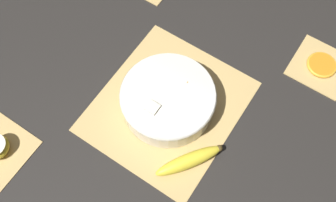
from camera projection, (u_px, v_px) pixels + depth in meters
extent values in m
plane|color=black|center=(168.00, 106.00, 1.08)|extent=(6.00, 6.00, 0.00)
cube|color=tan|center=(168.00, 106.00, 1.07)|extent=(0.41, 0.36, 0.01)
cube|color=brown|center=(199.00, 63.00, 1.13)|extent=(0.01, 0.36, 0.00)
cube|color=brown|center=(192.00, 73.00, 1.12)|extent=(0.01, 0.36, 0.00)
cube|color=brown|center=(184.00, 84.00, 1.10)|extent=(0.01, 0.36, 0.00)
cube|color=brown|center=(176.00, 95.00, 1.09)|extent=(0.01, 0.36, 0.00)
cube|color=brown|center=(168.00, 106.00, 1.07)|extent=(0.01, 0.36, 0.00)
cube|color=brown|center=(160.00, 117.00, 1.06)|extent=(0.01, 0.36, 0.00)
cube|color=brown|center=(151.00, 129.00, 1.04)|extent=(0.01, 0.36, 0.00)
cube|color=brown|center=(142.00, 141.00, 1.03)|extent=(0.01, 0.36, 0.00)
cube|color=brown|center=(133.00, 154.00, 1.01)|extent=(0.01, 0.36, 0.00)
cube|color=brown|center=(6.00, 142.00, 1.03)|extent=(0.00, 0.16, 0.00)
cube|color=tan|center=(321.00, 66.00, 1.13)|extent=(0.16, 0.16, 0.01)
cube|color=brown|center=(328.00, 54.00, 1.14)|extent=(0.00, 0.16, 0.00)
cube|color=brown|center=(323.00, 62.00, 1.13)|extent=(0.00, 0.16, 0.00)
cube|color=brown|center=(319.00, 70.00, 1.12)|extent=(0.00, 0.16, 0.00)
cube|color=brown|center=(314.00, 78.00, 1.11)|extent=(0.00, 0.16, 0.00)
cylinder|color=silver|center=(168.00, 100.00, 1.04)|extent=(0.25, 0.25, 0.07)
torus|color=silver|center=(168.00, 95.00, 1.01)|extent=(0.25, 0.25, 0.01)
cylinder|color=#F4EABC|center=(177.00, 123.00, 1.01)|extent=(0.03, 0.03, 0.01)
cylinder|color=#F4EABC|center=(173.00, 74.00, 1.06)|extent=(0.03, 0.03, 0.01)
cylinder|color=#F4EABC|center=(166.00, 120.00, 1.03)|extent=(0.03, 0.03, 0.01)
cylinder|color=#F4EABC|center=(167.00, 100.00, 1.03)|extent=(0.03, 0.03, 0.01)
cylinder|color=#F4EABC|center=(160.00, 81.00, 1.05)|extent=(0.03, 0.03, 0.01)
cylinder|color=#F4EABC|center=(157.00, 117.00, 1.02)|extent=(0.03, 0.03, 0.01)
cylinder|color=#F4EABC|center=(199.00, 81.00, 1.03)|extent=(0.03, 0.03, 0.01)
cylinder|color=#F4EABC|center=(170.00, 117.00, 0.99)|extent=(0.03, 0.03, 0.01)
cube|color=#EFEACC|center=(201.00, 106.00, 1.05)|extent=(0.03, 0.03, 0.03)
cube|color=#EFEACC|center=(153.00, 109.00, 1.00)|extent=(0.03, 0.03, 0.03)
cube|color=#EFEACC|center=(185.00, 110.00, 1.00)|extent=(0.02, 0.02, 0.02)
cube|color=#EFEACC|center=(174.00, 95.00, 1.06)|extent=(0.03, 0.03, 0.03)
cube|color=#EFEACC|center=(185.00, 76.00, 1.07)|extent=(0.02, 0.02, 0.02)
cube|color=#EFEACC|center=(183.00, 116.00, 1.02)|extent=(0.02, 0.02, 0.02)
ellipsoid|color=orange|center=(170.00, 134.00, 1.00)|extent=(0.03, 0.02, 0.01)
ellipsoid|color=orange|center=(187.00, 84.00, 1.03)|extent=(0.04, 0.02, 0.02)
ellipsoid|color=orange|center=(163.00, 72.00, 1.10)|extent=(0.02, 0.01, 0.01)
ellipsoid|color=#B2231E|center=(135.00, 96.00, 1.03)|extent=(0.04, 0.02, 0.02)
ellipsoid|color=orange|center=(157.00, 79.00, 1.08)|extent=(0.03, 0.02, 0.01)
ellipsoid|color=orange|center=(181.00, 104.00, 1.06)|extent=(0.03, 0.02, 0.01)
ellipsoid|color=#B2231E|center=(154.00, 71.00, 1.06)|extent=(0.03, 0.02, 0.01)
ellipsoid|color=yellow|center=(189.00, 161.00, 0.99)|extent=(0.17, 0.13, 0.04)
sphere|color=#473819|center=(219.00, 148.00, 1.00)|extent=(0.02, 0.02, 0.02)
cylinder|color=orange|center=(322.00, 65.00, 1.12)|extent=(0.08, 0.08, 0.01)
torus|color=#F4A82D|center=(322.00, 65.00, 1.12)|extent=(0.09, 0.09, 0.01)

